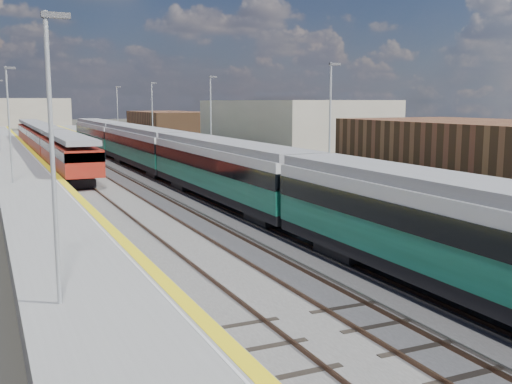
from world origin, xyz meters
TOP-DOWN VIEW (x-y plane):
  - ground at (0.00, 50.00)m, footprint 320.00×320.00m
  - ballast_bed at (-2.25, 52.50)m, footprint 10.50×155.00m
  - tracks at (-1.65, 54.18)m, footprint 8.96×160.00m
  - platform_right at (5.28, 52.49)m, footprint 4.70×155.00m
  - platform_left at (-9.05, 52.49)m, footprint 4.30×155.00m
  - green_train at (1.50, 36.09)m, footprint 2.99×83.23m
  - red_train at (-5.50, 62.16)m, footprint 2.76×55.98m
  - tree_d at (19.21, 66.03)m, footprint 3.95×3.95m

SIDE VIEW (x-z plane):
  - ground at x=0.00m, z-range 0.00..0.00m
  - ballast_bed at x=-2.25m, z-range 0.00..0.06m
  - tracks at x=-1.65m, z-range 0.02..0.19m
  - platform_left at x=-9.05m, z-range -3.74..4.78m
  - platform_right at x=5.28m, z-range -3.72..4.80m
  - red_train at x=-5.50m, z-range 0.32..3.80m
  - green_train at x=1.50m, z-range 0.67..3.97m
  - tree_d at x=19.21m, z-range 0.69..6.04m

